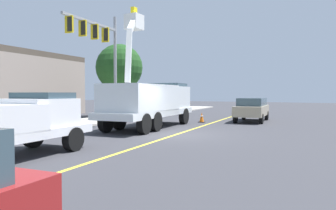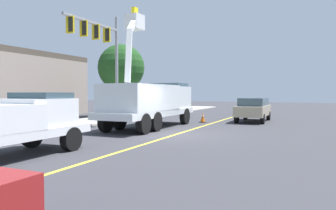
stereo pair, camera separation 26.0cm
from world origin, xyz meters
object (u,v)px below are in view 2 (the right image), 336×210
object	(u,v)px
service_pickup_truck	(5,123)
traffic_signal_mast	(101,45)
utility_bucket_truck	(150,100)
passing_minivan	(254,108)
traffic_cone_mid_front	(203,117)

from	to	relation	value
service_pickup_truck	traffic_signal_mast	size ratio (longest dim) A/B	0.76
utility_bucket_truck	service_pickup_truck	bearing A→B (deg)	-173.28
utility_bucket_truck	passing_minivan	size ratio (longest dim) A/B	1.69
traffic_cone_mid_front	passing_minivan	bearing A→B (deg)	-48.00
service_pickup_truck	passing_minivan	distance (m)	17.10
utility_bucket_truck	traffic_signal_mast	bearing A→B (deg)	81.31
traffic_cone_mid_front	traffic_signal_mast	xyz separation A→B (m)	(-3.82, 5.84, 4.98)
passing_minivan	traffic_cone_mid_front	size ratio (longest dim) A/B	7.02
utility_bucket_truck	traffic_cone_mid_front	xyz separation A→B (m)	(4.50, -1.36, -1.27)
utility_bucket_truck	traffic_signal_mast	size ratio (longest dim) A/B	1.11
traffic_cone_mid_front	traffic_signal_mast	distance (m)	8.57
utility_bucket_truck	passing_minivan	distance (m)	8.21
traffic_signal_mast	passing_minivan	bearing A→B (deg)	-53.71
service_pickup_truck	passing_minivan	bearing A→B (deg)	-10.20
utility_bucket_truck	service_pickup_truck	xyz separation A→B (m)	(-9.79, -1.15, -0.49)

